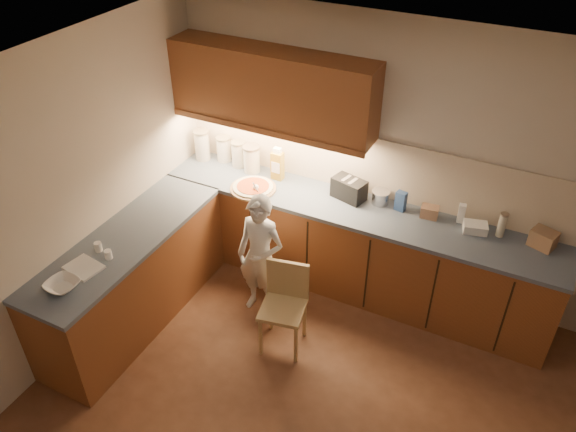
% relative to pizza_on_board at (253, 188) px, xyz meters
% --- Properties ---
extents(room, '(4.54, 4.50, 2.62)m').
position_rel_pizza_on_board_xyz_m(room, '(1.35, -1.54, 0.74)').
color(room, brown).
rests_on(room, ground).
extents(l_counter, '(3.77, 2.62, 0.92)m').
position_rel_pizza_on_board_xyz_m(l_counter, '(0.42, -0.30, -0.48)').
color(l_counter, brown).
rests_on(l_counter, ground).
extents(backsplash, '(3.75, 0.02, 0.58)m').
position_rel_pizza_on_board_xyz_m(backsplash, '(0.97, 0.44, 0.27)').
color(backsplash, beige).
rests_on(backsplash, l_counter).
extents(upper_cabinets, '(1.95, 0.36, 0.73)m').
position_rel_pizza_on_board_xyz_m(upper_cabinets, '(0.07, 0.28, 0.91)').
color(upper_cabinets, brown).
rests_on(upper_cabinets, ground).
extents(pizza_on_board, '(0.44, 0.44, 0.18)m').
position_rel_pizza_on_board_xyz_m(pizza_on_board, '(0.00, 0.00, 0.00)').
color(pizza_on_board, tan).
rests_on(pizza_on_board, l_counter).
extents(child, '(0.46, 0.31, 1.24)m').
position_rel_pizza_on_board_xyz_m(child, '(0.37, -0.54, -0.32)').
color(child, silver).
rests_on(child, ground).
extents(wooden_chair, '(0.43, 0.43, 0.81)m').
position_rel_pizza_on_board_xyz_m(wooden_chair, '(0.74, -0.80, -0.47)').
color(wooden_chair, tan).
rests_on(wooden_chair, ground).
extents(mixing_bowl, '(0.26, 0.26, 0.06)m').
position_rel_pizza_on_board_xyz_m(mixing_bowl, '(-0.60, -1.85, 0.01)').
color(mixing_bowl, white).
rests_on(mixing_bowl, l_counter).
extents(canister_a, '(0.16, 0.16, 0.32)m').
position_rel_pizza_on_board_xyz_m(canister_a, '(-0.75, 0.28, 0.14)').
color(canister_a, beige).
rests_on(canister_a, l_counter).
extents(canister_b, '(0.15, 0.15, 0.27)m').
position_rel_pizza_on_board_xyz_m(canister_b, '(-0.54, 0.35, 0.11)').
color(canister_b, white).
rests_on(canister_b, l_counter).
extents(canister_c, '(0.15, 0.15, 0.27)m').
position_rel_pizza_on_board_xyz_m(canister_c, '(-0.35, 0.32, 0.12)').
color(canister_c, silver).
rests_on(canister_c, l_counter).
extents(canister_d, '(0.17, 0.17, 0.28)m').
position_rel_pizza_on_board_xyz_m(canister_d, '(-0.18, 0.29, 0.12)').
color(canister_d, white).
rests_on(canister_d, l_counter).
extents(oil_jug, '(0.11, 0.09, 0.34)m').
position_rel_pizza_on_board_xyz_m(oil_jug, '(0.12, 0.28, 0.14)').
color(oil_jug, '#AE8A22').
rests_on(oil_jug, l_counter).
extents(toaster, '(0.34, 0.25, 0.20)m').
position_rel_pizza_on_board_xyz_m(toaster, '(0.87, 0.27, 0.08)').
color(toaster, black).
rests_on(toaster, l_counter).
extents(steel_pot, '(0.17, 0.17, 0.13)m').
position_rel_pizza_on_board_xyz_m(steel_pot, '(1.16, 0.32, 0.04)').
color(steel_pot, '#B5B5BA').
rests_on(steel_pot, l_counter).
extents(blue_box, '(0.10, 0.08, 0.19)m').
position_rel_pizza_on_board_xyz_m(blue_box, '(1.36, 0.30, 0.07)').
color(blue_box, '#2E4E8B').
rests_on(blue_box, l_counter).
extents(card_box_a, '(0.16, 0.12, 0.11)m').
position_rel_pizza_on_board_xyz_m(card_box_a, '(1.62, 0.31, 0.03)').
color(card_box_a, tan).
rests_on(card_box_a, l_counter).
extents(white_bottle, '(0.07, 0.07, 0.18)m').
position_rel_pizza_on_board_xyz_m(white_bottle, '(1.89, 0.36, 0.07)').
color(white_bottle, white).
rests_on(white_bottle, l_counter).
extents(flat_pack, '(0.23, 0.18, 0.08)m').
position_rel_pizza_on_board_xyz_m(flat_pack, '(2.03, 0.27, 0.02)').
color(flat_pack, white).
rests_on(flat_pack, l_counter).
extents(tall_jar, '(0.07, 0.07, 0.23)m').
position_rel_pizza_on_board_xyz_m(tall_jar, '(2.23, 0.31, 0.09)').
color(tall_jar, silver).
rests_on(tall_jar, l_counter).
extents(card_box_b, '(0.24, 0.21, 0.15)m').
position_rel_pizza_on_board_xyz_m(card_box_b, '(2.57, 0.31, 0.06)').
color(card_box_b, '#9F7755').
rests_on(card_box_b, l_counter).
extents(dough_cloth, '(0.30, 0.26, 0.02)m').
position_rel_pizza_on_board_xyz_m(dough_cloth, '(-0.63, -1.60, -0.01)').
color(dough_cloth, silver).
rests_on(dough_cloth, l_counter).
extents(spice_jar_a, '(0.07, 0.07, 0.08)m').
position_rel_pizza_on_board_xyz_m(spice_jar_a, '(-0.67, -1.38, 0.02)').
color(spice_jar_a, silver).
rests_on(spice_jar_a, l_counter).
extents(spice_jar_b, '(0.06, 0.06, 0.08)m').
position_rel_pizza_on_board_xyz_m(spice_jar_b, '(-0.53, -1.42, 0.02)').
color(spice_jar_b, white).
rests_on(spice_jar_b, l_counter).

